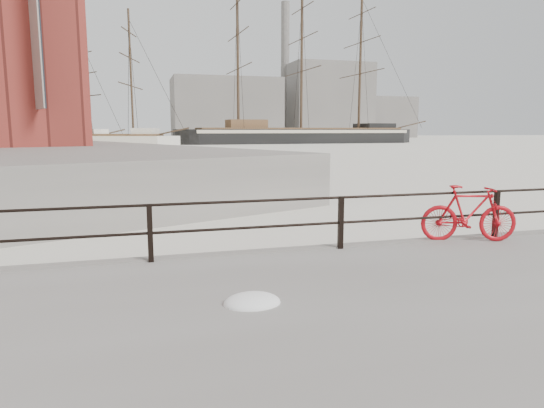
{
  "coord_description": "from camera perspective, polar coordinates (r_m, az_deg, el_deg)",
  "views": [
    {
      "loc": [
        -7.19,
        -8.45,
        2.58
      ],
      "look_at": [
        -4.39,
        1.5,
        1.0
      ],
      "focal_mm": 32.0,
      "sensor_mm": 36.0,
      "label": 1
    }
  ],
  "objects": [
    {
      "name": "smokestack",
      "position": [
        167.04,
        1.55,
        15.36
      ],
      "size": [
        2.8,
        2.8,
        44.0
      ],
      "primitive_type": "cylinder",
      "color": "gray",
      "rests_on": "ground"
    },
    {
      "name": "guardrail",
      "position": [
        11.11,
        24.84,
        -1.07
      ],
      "size": [
        28.0,
        0.1,
        1.0
      ],
      "primitive_type": null,
      "color": "black",
      "rests_on": "promenade"
    },
    {
      "name": "schooner_mid",
      "position": [
        81.61,
        -20.59,
        6.33
      ],
      "size": [
        32.52,
        20.47,
        21.6
      ],
      "primitive_type": null,
      "rotation": [
        0.0,
        0.0,
        -0.27
      ],
      "color": "beige",
      "rests_on": "ground"
    },
    {
      "name": "industrial_west",
      "position": [
        151.05,
        -5.46,
        11.09
      ],
      "size": [
        32.0,
        18.0,
        18.0
      ],
      "primitive_type": "cube",
      "color": "gray",
      "rests_on": "ground"
    },
    {
      "name": "industrial_mid",
      "position": [
        165.84,
        6.45,
        11.89
      ],
      "size": [
        26.0,
        20.0,
        24.0
      ],
      "primitive_type": "cube",
      "color": "gray",
      "rests_on": "ground"
    },
    {
      "name": "barque_black",
      "position": [
        96.6,
        3.42,
        7.14
      ],
      "size": [
        56.66,
        20.92,
        31.9
      ],
      "primitive_type": null,
      "rotation": [
        0.0,
        0.0,
        0.05
      ],
      "color": "black",
      "rests_on": "ground"
    },
    {
      "name": "industrial_east",
      "position": [
        179.95,
        12.71,
        9.89
      ],
      "size": [
        20.0,
        16.0,
        14.0
      ],
      "primitive_type": "cube",
      "color": "gray",
      "rests_on": "ground"
    },
    {
      "name": "schooner_left",
      "position": [
        88.09,
        -24.34,
        6.25
      ],
      "size": [
        27.81,
        23.07,
        19.25
      ],
      "primitive_type": null,
      "rotation": [
        0.0,
        0.0,
        0.54
      ],
      "color": "white",
      "rests_on": "ground"
    },
    {
      "name": "ground",
      "position": [
        11.39,
        24.08,
        -5.17
      ],
      "size": [
        400.0,
        400.0,
        0.0
      ],
      "primitive_type": "plane",
      "color": "white",
      "rests_on": "ground"
    },
    {
      "name": "bicycle",
      "position": [
        10.51,
        22.15,
        -1.03
      ],
      "size": [
        1.89,
        0.84,
        1.14
      ],
      "primitive_type": "imported",
      "rotation": [
        0.0,
        0.0,
        -0.3
      ],
      "color": "#B10B14",
      "rests_on": "promenade"
    }
  ]
}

